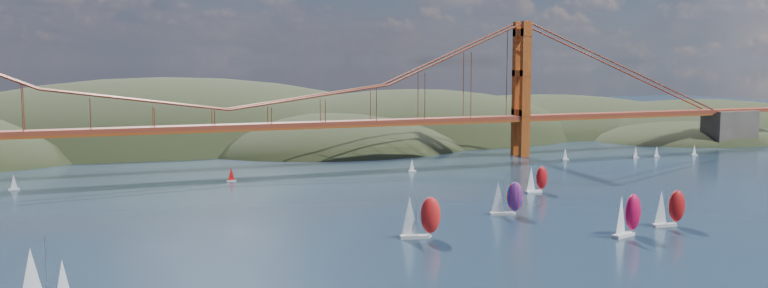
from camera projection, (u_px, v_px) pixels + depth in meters
headlands at (285, 165)px, 374.11m from camera, size 725.00×225.00×96.00m
bridge at (222, 81)px, 261.27m from camera, size 552.00×12.00×55.00m
racer_0 at (420, 216)px, 164.54m from camera, size 9.31×5.16×10.44m
racer_1 at (627, 214)px, 166.57m from camera, size 9.41×5.81×10.53m
racer_2 at (669, 207)px, 176.57m from camera, size 8.57×3.74×9.72m
racer_3 at (536, 179)px, 222.31m from camera, size 7.71×3.30×8.76m
racer_rwb at (506, 197)px, 189.62m from camera, size 8.61×5.41×9.63m
distant_boat_3 at (14, 182)px, 226.51m from camera, size 3.00×2.00×4.70m
distant_boat_4 at (565, 154)px, 296.30m from camera, size 3.00×2.00×4.70m
distant_boat_5 at (636, 152)px, 302.31m from camera, size 3.00×2.00×4.70m
distant_boat_6 at (657, 151)px, 304.66m from camera, size 3.00×2.00×4.70m
distant_boat_7 at (694, 150)px, 310.14m from camera, size 3.00×2.00×4.70m
distant_boat_8 at (412, 165)px, 264.22m from camera, size 3.00×2.00×4.70m
distant_boat_9 at (231, 174)px, 242.81m from camera, size 3.00×2.00×4.70m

